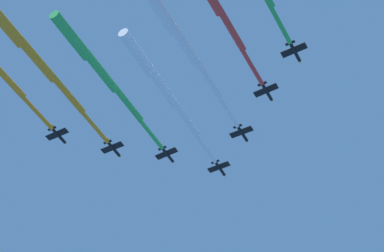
% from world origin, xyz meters
% --- Properties ---
extents(jet_lead, '(33.95, 72.03, 3.81)m').
position_xyz_m(jet_lead, '(9.04, 21.80, 185.17)').
color(jet_lead, black).
extents(jet_port_inner, '(35.42, 72.20, 3.87)m').
position_xyz_m(jet_port_inner, '(28.99, 28.32, 187.02)').
color(jet_port_inner, black).
extents(jet_starboard_inner, '(33.67, 69.51, 3.76)m').
position_xyz_m(jet_starboard_inner, '(0.51, 38.38, 185.49)').
color(jet_starboard_inner, black).
extents(jet_port_mid, '(35.67, 74.20, 3.81)m').
position_xyz_m(jet_port_mid, '(48.16, 36.06, 185.13)').
color(jet_port_mid, black).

